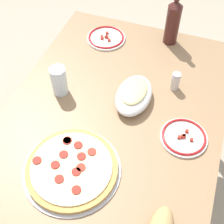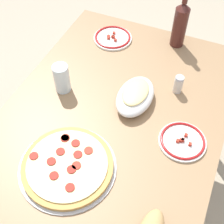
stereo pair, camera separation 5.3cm
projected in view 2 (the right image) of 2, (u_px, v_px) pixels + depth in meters
name	position (u px, v px, depth m)	size (l,w,h in m)	color
ground_plane	(112.00, 192.00, 1.88)	(8.00, 8.00, 0.00)	tan
dining_table	(112.00, 133.00, 1.39)	(1.31, 0.91, 0.74)	#93704C
pepperoni_pizza	(67.00, 166.00, 1.14)	(0.36, 0.36, 0.03)	#B7B7BC
baked_pasta_dish	(135.00, 95.00, 1.32)	(0.24, 0.15, 0.08)	white
wine_bottle	(180.00, 24.00, 1.50)	(0.07, 0.07, 0.30)	#471E19
water_glass	(62.00, 78.00, 1.34)	(0.07, 0.07, 0.14)	silver
side_plate_near	(113.00, 38.00, 1.61)	(0.20, 0.20, 0.02)	white
side_plate_far	(182.00, 141.00, 1.21)	(0.19, 0.19, 0.02)	white
spice_shaker	(178.00, 84.00, 1.36)	(0.04, 0.04, 0.09)	silver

